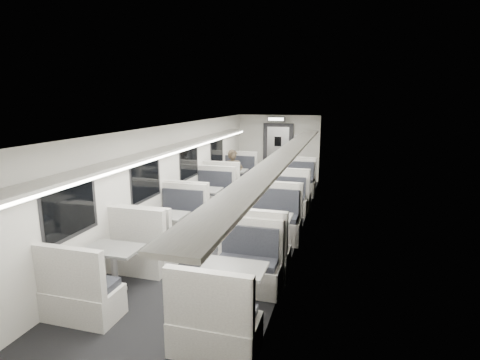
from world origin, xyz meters
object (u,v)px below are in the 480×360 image
Objects in this scene: booth_right_b at (283,208)px; vestibule_door at (278,152)px; booth_left_d at (115,269)px; booth_right_c at (266,235)px; passenger at (233,176)px; booth_left_c at (164,232)px; booth_right_d at (234,291)px; exit_sign at (276,119)px; booth_right_a at (294,189)px; booth_left_b at (203,203)px; booth_left_a at (231,182)px.

vestibule_door reaches higher than booth_right_b.
booth_right_c is (2.00, 1.97, 0.04)m from booth_left_d.
vestibule_door is (0.70, 3.42, 0.26)m from passenger.
passenger is 3.50m from vestibule_door.
booth_right_c is (2.00, 0.27, 0.03)m from booth_left_c.
booth_right_d is at bearing -90.00° from booth_right_b.
exit_sign is at bearing 103.00° from booth_right_b.
booth_right_a is 1.96m from booth_right_b.
booth_left_c is 1.03× the size of vestibule_door.
booth_left_b is 1.08× the size of booth_right_b.
booth_left_b is at bearing -102.29° from exit_sign.
booth_left_d is 6.34m from booth_right_a.
vestibule_door is at bearing 109.28° from booth_right_a.
booth_left_a is 2.01m from booth_right_a.
booth_left_c is at bearing 137.00° from booth_right_d.
exit_sign reaches higher than booth_right_c.
booth_right_a is 1.83m from passenger.
booth_left_b is at bearing 137.50° from booth_right_c.
booth_right_b is at bearing -59.04° from passenger.
booth_left_c is at bearing -172.23° from booth_right_c.
booth_right_a reaches higher than booth_right_b.
booth_right_c is at bearing -64.96° from booth_left_a.
passenger is (-1.70, 5.63, 0.40)m from booth_right_d.
exit_sign is (1.00, 2.14, 1.86)m from booth_left_a.
exit_sign is (-1.00, 2.37, 1.89)m from booth_right_a.
booth_right_c is 6.76m from exit_sign.
booth_right_d is at bearing -83.69° from vestibule_door.
booth_left_c is 2.02m from booth_right_c.
exit_sign is (-1.00, 8.56, 1.90)m from booth_right_d.
booth_left_a is at bearing 132.41° from booth_right_b.
booth_right_c reaches higher than booth_right_b.
exit_sign is at bearing 81.51° from booth_left_c.
passenger is (0.30, 5.46, 0.40)m from booth_left_d.
vestibule_door is at bearing 82.08° from booth_left_c.
booth_left_d is 2.81m from booth_right_c.
booth_right_d is (2.00, -3.97, -0.02)m from booth_left_b.
booth_right_b is (2.00, 2.36, -0.02)m from booth_left_c.
booth_right_b is at bearing 63.76° from booth_left_d.
passenger reaches higher than booth_right_c.
passenger is (-1.70, 3.49, 0.36)m from booth_right_c.
booth_right_b is 4.23m from booth_right_d.
booth_left_c is at bearing -130.23° from booth_right_b.
booth_left_c is 1.69m from booth_left_d.
booth_right_d is at bearing -63.27° from booth_left_b.
exit_sign reaches higher than booth_right_a.
booth_left_c is 4.77m from booth_right_a.
booth_left_d is 0.99× the size of vestibule_door.
booth_left_b is (0.00, -2.45, -0.02)m from booth_left_a.
booth_left_d is at bearing -108.38° from booth_right_a.
booth_right_b is 2.09m from booth_right_c.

